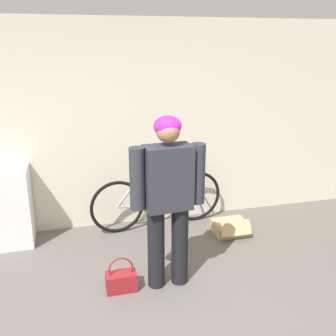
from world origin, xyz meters
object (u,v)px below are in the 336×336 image
Objects in this scene: person at (168,192)px; handbag at (121,280)px; bicycle at (158,200)px; cardboard_box at (230,227)px.

person is 4.75× the size of handbag.
bicycle is (0.20, 1.29, -0.61)m from person.
person is 1.61m from cardboard_box.
bicycle is at bearing 62.49° from handbag.
person is at bearing -140.53° from cardboard_box.
person is at bearing -103.93° from bicycle.
bicycle is 0.98m from cardboard_box.
bicycle is at bearing 152.37° from cardboard_box.
handbag is 0.85× the size of cardboard_box.
person is 1.44m from bicycle.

